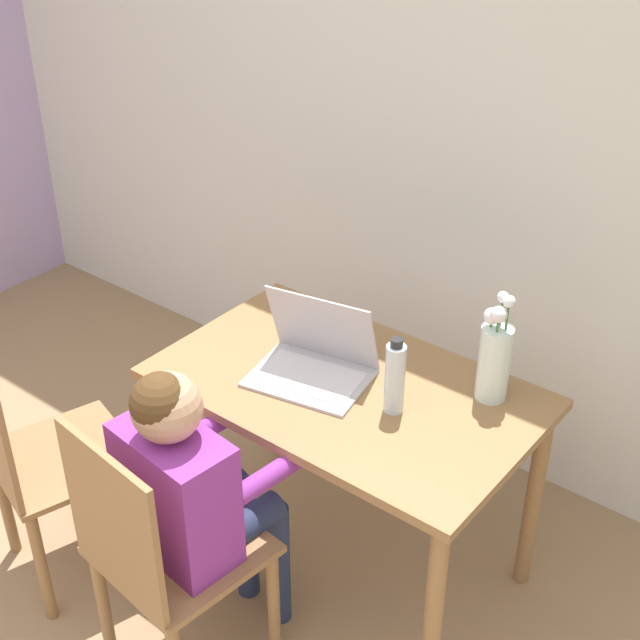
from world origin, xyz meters
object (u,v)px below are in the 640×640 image
(chair_occupied, at_px, (161,556))
(flower_vase, at_px, (494,357))
(laptop, at_px, (315,357))
(chair_spare, at_px, (41,459))
(person_seated, at_px, (192,484))
(water_bottle, at_px, (395,377))

(chair_occupied, distance_m, flower_vase, 1.05)
(chair_occupied, relative_size, flower_vase, 2.65)
(laptop, distance_m, flower_vase, 0.52)
(chair_spare, bearing_deg, flower_vase, -125.81)
(person_seated, bearing_deg, flower_vase, -115.94)
(laptop, relative_size, flower_vase, 1.14)
(chair_occupied, height_order, person_seated, person_seated)
(flower_vase, xyz_separation_m, water_bottle, (-0.18, -0.22, -0.03))
(water_bottle, bearing_deg, laptop, 178.94)
(chair_occupied, height_order, laptop, laptop)
(flower_vase, relative_size, water_bottle, 1.43)
(laptop, relative_size, water_bottle, 1.63)
(chair_spare, bearing_deg, laptop, -118.30)
(chair_occupied, height_order, chair_spare, same)
(chair_occupied, xyz_separation_m, laptop, (0.02, 0.64, 0.31))
(water_bottle, bearing_deg, person_seated, -119.10)
(chair_spare, distance_m, flower_vase, 1.38)
(chair_occupied, bearing_deg, person_seated, -90.00)
(chair_spare, relative_size, person_seated, 0.88)
(chair_spare, distance_m, laptop, 0.89)
(chair_spare, bearing_deg, water_bottle, -129.46)
(chair_spare, height_order, flower_vase, flower_vase)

